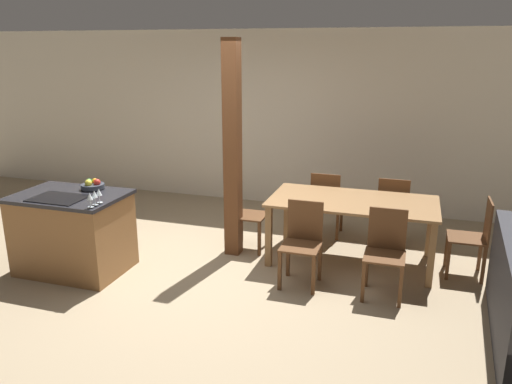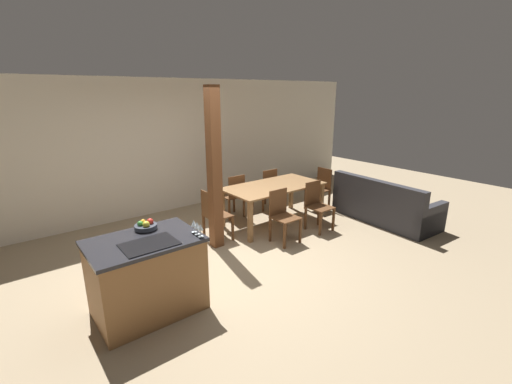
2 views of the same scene
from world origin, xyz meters
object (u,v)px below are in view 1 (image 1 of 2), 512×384
(dining_chair_near_right, at_px, (385,251))
(dining_chair_far_right, at_px, (393,209))
(dining_table, at_px, (353,208))
(wine_glass_middle, at_px, (94,195))
(dining_chair_foot_end, at_px, (474,236))
(dining_chair_head_end, at_px, (244,213))
(dining_chair_far_left, at_px, (326,203))
(timber_post, at_px, (233,151))
(dining_chair_near_left, at_px, (302,241))
(fruit_bowl, at_px, (93,185))
(wine_glass_far, at_px, (99,193))
(wine_glass_near, at_px, (90,197))
(kitchen_island, at_px, (73,232))

(dining_chair_near_right, height_order, dining_chair_far_right, same)
(dining_table, distance_m, dining_chair_near_right, 0.86)
(wine_glass_middle, height_order, dining_chair_foot_end, wine_glass_middle)
(dining_table, distance_m, dining_chair_head_end, 1.33)
(dining_chair_far_left, height_order, dining_chair_head_end, same)
(wine_glass_middle, distance_m, dining_chair_near_right, 2.98)
(wine_glass_middle, xyz_separation_m, timber_post, (1.01, 1.26, 0.26))
(dining_chair_far_right, bearing_deg, dining_chair_near_left, 59.35)
(fruit_bowl, relative_size, dining_chair_far_right, 0.29)
(fruit_bowl, bearing_deg, timber_post, 27.99)
(wine_glass_far, distance_m, dining_chair_far_left, 2.93)
(fruit_bowl, distance_m, wine_glass_middle, 0.65)
(wine_glass_far, distance_m, timber_post, 1.58)
(wine_glass_far, relative_size, dining_chair_head_end, 0.17)
(wine_glass_near, bearing_deg, wine_glass_far, 90.00)
(dining_chair_foot_end, bearing_deg, wine_glass_far, -69.71)
(kitchen_island, relative_size, wine_glass_middle, 7.89)
(wine_glass_far, xyz_separation_m, dining_chair_far_right, (2.83, 2.09, -0.54))
(kitchen_island, height_order, timber_post, timber_post)
(kitchen_island, relative_size, wine_glass_near, 7.89)
(wine_glass_far, height_order, dining_chair_near_left, wine_glass_far)
(dining_chair_foot_end, bearing_deg, dining_chair_far_right, -128.81)
(dining_table, relative_size, dining_chair_far_right, 2.14)
(fruit_bowl, height_order, wine_glass_near, wine_glass_near)
(wine_glass_near, distance_m, dining_chair_near_right, 3.00)
(dining_chair_far_right, bearing_deg, dining_chair_foot_end, 141.19)
(dining_table, bearing_deg, dining_chair_foot_end, -0.00)
(dining_chair_near_left, relative_size, dining_chair_foot_end, 1.00)
(wine_glass_middle, distance_m, timber_post, 1.64)
(wine_glass_middle, height_order, dining_chair_near_right, wine_glass_middle)
(wine_glass_near, xyz_separation_m, dining_chair_foot_end, (3.72, 1.53, -0.54))
(timber_post, bearing_deg, wine_glass_middle, -128.73)
(wine_glass_far, relative_size, timber_post, 0.06)
(wine_glass_far, height_order, dining_chair_far_right, wine_glass_far)
(dining_chair_far_right, height_order, timber_post, timber_post)
(wine_glass_near, relative_size, dining_chair_head_end, 0.17)
(dining_chair_head_end, xyz_separation_m, dining_chair_foot_end, (2.63, 0.00, 0.00))
(wine_glass_near, bearing_deg, dining_table, 32.39)
(fruit_bowl, xyz_separation_m, wine_glass_near, (0.39, -0.59, 0.07))
(kitchen_island, xyz_separation_m, dining_chair_near_right, (3.35, 0.47, 0.02))
(wine_glass_middle, xyz_separation_m, dining_table, (2.41, 1.45, -0.35))
(dining_chair_near_right, relative_size, dining_chair_far_left, 1.00)
(dining_table, distance_m, dining_chair_far_right, 0.86)
(kitchen_island, xyz_separation_m, dining_chair_far_right, (3.35, 1.90, 0.02))
(fruit_bowl, xyz_separation_m, dining_chair_near_left, (2.37, 0.22, -0.48))
(fruit_bowl, distance_m, dining_chair_near_left, 2.43)
(dining_chair_far_right, bearing_deg, wine_glass_middle, 37.44)
(dining_chair_far_right, xyz_separation_m, timber_post, (-1.82, -0.90, 0.80))
(dining_chair_foot_end, bearing_deg, wine_glass_middle, -68.70)
(dining_chair_head_end, distance_m, timber_post, 0.83)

